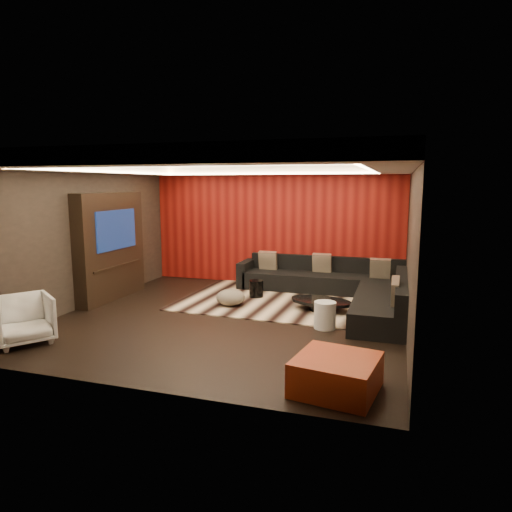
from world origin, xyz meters
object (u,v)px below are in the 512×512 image
(drum_stool, at_px, (256,289))
(coffee_table, at_px, (321,305))
(white_side_table, at_px, (325,315))
(sectional_sofa, at_px, (341,288))
(orange_ottoman, at_px, (336,374))
(armchair, at_px, (24,320))

(drum_stool, bearing_deg, coffee_table, -22.49)
(white_side_table, xyz_separation_m, sectional_sofa, (0.03, 1.93, 0.04))
(coffee_table, bearing_deg, orange_ottoman, -77.50)
(drum_stool, relative_size, orange_ottoman, 0.39)
(coffee_table, xyz_separation_m, drum_stool, (-1.47, 0.61, 0.08))
(coffee_table, height_order, drum_stool, drum_stool)
(white_side_table, bearing_deg, drum_stool, 136.43)
(coffee_table, distance_m, drum_stool, 1.59)
(white_side_table, relative_size, orange_ottoman, 0.50)
(drum_stool, xyz_separation_m, white_side_table, (1.70, -1.62, 0.03))
(coffee_table, relative_size, sectional_sofa, 0.32)
(armchair, bearing_deg, coffee_table, -16.25)
(coffee_table, bearing_deg, white_side_table, -76.93)
(orange_ottoman, distance_m, armchair, 4.71)
(coffee_table, xyz_separation_m, orange_ottoman, (0.73, -3.29, 0.08))
(drum_stool, bearing_deg, sectional_sofa, 10.06)
(armchair, bearing_deg, drum_stool, 1.80)
(coffee_table, distance_m, orange_ottoman, 3.37)
(coffee_table, distance_m, armchair, 5.03)
(orange_ottoman, height_order, sectional_sofa, sectional_sofa)
(armchair, xyz_separation_m, sectional_sofa, (4.23, 3.99, -0.10))
(white_side_table, height_order, armchair, armchair)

